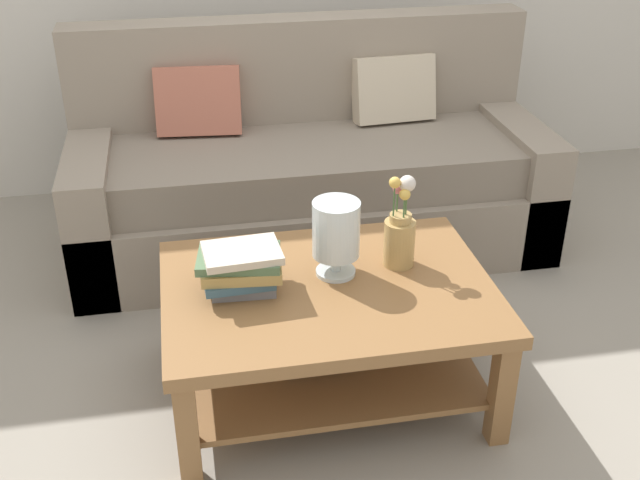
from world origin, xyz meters
name	(u,v)px	position (x,y,z in m)	size (l,w,h in m)	color
ground_plane	(323,326)	(0.00, 0.00, 0.00)	(10.00, 10.00, 0.00)	gray
couch	(309,173)	(0.08, 0.79, 0.36)	(2.26, 0.90, 1.06)	gray
coffee_table	(327,315)	(-0.06, -0.40, 0.34)	(1.16, 0.85, 0.46)	olive
book_stack_main	(241,268)	(-0.36, -0.38, 0.55)	(0.31, 0.24, 0.16)	slate
glass_hurricane_vase	(336,232)	(-0.02, -0.33, 0.63)	(0.17, 0.17, 0.28)	silver
flower_pitcher	(400,234)	(0.22, -0.31, 0.59)	(0.11, 0.11, 0.35)	tan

